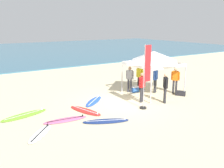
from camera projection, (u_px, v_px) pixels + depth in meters
ground_plane at (125, 102)px, 14.11m from camera, size 80.00×80.00×0.00m
sea at (12, 52)px, 38.83m from camera, size 80.00×36.00×0.10m
canopy_tent at (154, 57)px, 15.24m from camera, size 2.91×2.91×2.75m
surfboard_white at (40, 134)px, 9.99m from camera, size 1.61×1.71×0.19m
surfboard_red at (85, 111)px, 12.63m from camera, size 1.15×2.22×0.19m
surfboard_blue at (94, 101)px, 14.19m from camera, size 1.94×1.82×0.19m
surfboard_navy at (106, 121)px, 11.28m from camera, size 2.19×1.43×0.19m
surfboard_lime at (25, 115)px, 12.02m from camera, size 2.44×1.19×0.19m
surfboard_pink at (66, 120)px, 11.43m from camera, size 2.11×0.78×0.19m
person_orange at (175, 79)px, 15.64m from camera, size 0.38×0.48×1.71m
person_yellow at (140, 76)px, 16.55m from camera, size 0.30×0.54×1.71m
person_grey at (130, 78)px, 15.94m from camera, size 0.36×0.50×1.71m
person_red at (142, 85)px, 13.93m from camera, size 0.52×0.34×1.71m
person_black at (165, 86)px, 13.78m from camera, size 0.39×0.46×1.71m
person_blue at (155, 78)px, 15.85m from camera, size 0.49×0.37×1.71m
banner_flag at (146, 79)px, 12.75m from camera, size 0.60×0.36×3.40m
gear_bag_near_tent at (180, 93)px, 15.42m from camera, size 0.60×0.68×0.28m
cooler_box at (135, 89)px, 16.19m from camera, size 0.50×0.36×0.39m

